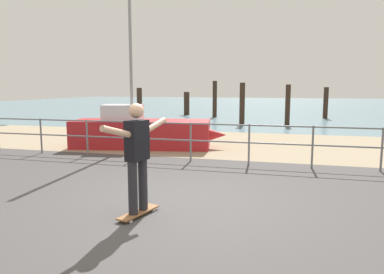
% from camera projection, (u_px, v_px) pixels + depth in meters
% --- Properties ---
extents(ground_plane, '(24.00, 10.00, 0.04)m').
position_uv_depth(ground_plane, '(149.00, 231.00, 4.96)').
color(ground_plane, '#474444').
rests_on(ground_plane, ground).
extents(beach_strip, '(24.00, 6.00, 0.04)m').
position_uv_depth(beach_strip, '(233.00, 144.00, 12.62)').
color(beach_strip, tan).
rests_on(beach_strip, ground).
extents(sea_surface, '(72.00, 50.00, 0.04)m').
position_uv_depth(sea_surface, '(271.00, 105.00, 39.43)').
color(sea_surface, slate).
rests_on(sea_surface, ground).
extents(railing_fence, '(12.23, 0.05, 1.05)m').
position_uv_depth(railing_fence, '(191.00, 136.00, 9.43)').
color(railing_fence, slate).
rests_on(railing_fence, ground).
extents(sailboat, '(5.06, 2.15, 5.84)m').
position_uv_depth(sailboat, '(146.00, 132.00, 11.68)').
color(sailboat, '#B21E23').
rests_on(sailboat, ground).
extents(skateboard, '(0.41, 0.82, 0.08)m').
position_uv_depth(skateboard, '(139.00, 213.00, 5.50)').
color(skateboard, brown).
rests_on(skateboard, ground).
extents(skateboarder, '(0.48, 1.42, 1.65)m').
position_uv_depth(skateboarder, '(137.00, 151.00, 5.37)').
color(skateboarder, '#26262B').
rests_on(skateboarder, skateboard).
extents(groyne_post_0, '(0.33, 0.33, 1.91)m').
position_uv_depth(groyne_post_0, '(139.00, 103.00, 23.06)').
color(groyne_post_0, '#332319').
rests_on(groyne_post_0, ground).
extents(groyne_post_1, '(0.39, 0.39, 1.61)m').
position_uv_depth(groyne_post_1, '(187.00, 103.00, 25.37)').
color(groyne_post_1, '#332319').
rests_on(groyne_post_1, ground).
extents(groyne_post_2, '(0.28, 0.28, 2.35)m').
position_uv_depth(groyne_post_2, '(215.00, 99.00, 23.37)').
color(groyne_post_2, '#332319').
rests_on(groyne_post_2, ground).
extents(groyne_post_3, '(0.28, 0.28, 2.19)m').
position_uv_depth(groyne_post_3, '(242.00, 104.00, 18.74)').
color(groyne_post_3, '#332319').
rests_on(groyne_post_3, ground).
extents(groyne_post_4, '(0.25, 0.25, 2.09)m').
position_uv_depth(groyne_post_4, '(288.00, 105.00, 18.48)').
color(groyne_post_4, '#332319').
rests_on(groyne_post_4, ground).
extents(groyne_post_5, '(0.29, 0.29, 1.95)m').
position_uv_depth(groyne_post_5, '(326.00, 103.00, 22.48)').
color(groyne_post_5, '#332319').
rests_on(groyne_post_5, ground).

